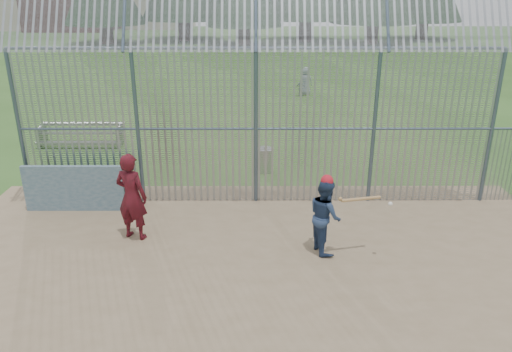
{
  "coord_description": "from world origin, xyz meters",
  "views": [
    {
      "loc": [
        -0.02,
        -8.71,
        5.48
      ],
      "look_at": [
        0.0,
        2.0,
        1.3
      ],
      "focal_mm": 35.0,
      "sensor_mm": 36.0,
      "label": 1
    }
  ],
  "objects_px": {
    "dugout_wall": "(74,188)",
    "bleacher": "(81,134)",
    "onlooker": "(132,197)",
    "batter": "(325,216)",
    "trash_can": "(265,160)"
  },
  "relations": [
    {
      "from": "dugout_wall",
      "to": "bleacher",
      "type": "height_order",
      "value": "dugout_wall"
    },
    {
      "from": "dugout_wall",
      "to": "onlooker",
      "type": "distance_m",
      "value": 2.38
    },
    {
      "from": "dugout_wall",
      "to": "onlooker",
      "type": "relative_size",
      "value": 1.24
    },
    {
      "from": "batter",
      "to": "trash_can",
      "type": "xyz_separation_m",
      "value": [
        -1.18,
        4.88,
        -0.46
      ]
    },
    {
      "from": "batter",
      "to": "trash_can",
      "type": "distance_m",
      "value": 5.05
    },
    {
      "from": "dugout_wall",
      "to": "bleacher",
      "type": "xyz_separation_m",
      "value": [
        -1.65,
        5.51,
        -0.21
      ]
    },
    {
      "from": "onlooker",
      "to": "bleacher",
      "type": "distance_m",
      "value": 7.81
    },
    {
      "from": "batter",
      "to": "trash_can",
      "type": "relative_size",
      "value": 2.0
    },
    {
      "from": "dugout_wall",
      "to": "batter",
      "type": "bearing_deg",
      "value": -18.71
    },
    {
      "from": "dugout_wall",
      "to": "batter",
      "type": "xyz_separation_m",
      "value": [
        6.07,
        -2.05,
        0.22
      ]
    },
    {
      "from": "dugout_wall",
      "to": "bleacher",
      "type": "relative_size",
      "value": 0.83
    },
    {
      "from": "dugout_wall",
      "to": "onlooker",
      "type": "bearing_deg",
      "value": -38.45
    },
    {
      "from": "trash_can",
      "to": "bleacher",
      "type": "distance_m",
      "value": 7.06
    },
    {
      "from": "trash_can",
      "to": "onlooker",
      "type": "bearing_deg",
      "value": -125.44
    },
    {
      "from": "onlooker",
      "to": "bleacher",
      "type": "xyz_separation_m",
      "value": [
        -3.48,
        6.96,
        -0.62
      ]
    }
  ]
}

